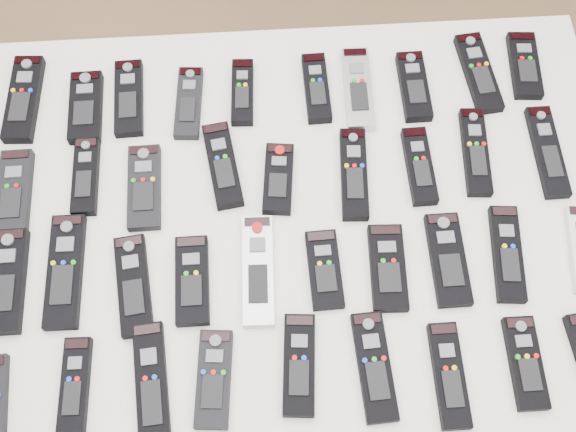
{
  "coord_description": "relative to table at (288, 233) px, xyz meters",
  "views": [
    {
      "loc": [
        -0.09,
        -0.46,
        1.99
      ],
      "look_at": [
        -0.05,
        0.08,
        0.8
      ],
      "focal_mm": 45.0,
      "sensor_mm": 36.0,
      "label": 1
    }
  ],
  "objects": [
    {
      "name": "ground",
      "position": [
        0.05,
        -0.08,
        -0.72
      ],
      "size": [
        4.0,
        4.0,
        0.0
      ],
      "primitive_type": "plane",
      "color": "olive",
      "rests_on": "ground"
    },
    {
      "name": "table",
      "position": [
        0.0,
        0.0,
        0.0
      ],
      "size": [
        1.25,
        0.88,
        0.78
      ],
      "color": "white",
      "rests_on": "ground"
    },
    {
      "name": "remote_0",
      "position": [
        -0.51,
        0.29,
        0.07
      ],
      "size": [
        0.07,
        0.2,
        0.02
      ],
      "primitive_type": "cube",
      "rotation": [
        0.0,
        0.0,
        -0.06
      ],
      "color": "black",
      "rests_on": "table"
    },
    {
      "name": "remote_1",
      "position": [
        -0.38,
        0.26,
        0.07
      ],
      "size": [
        0.06,
        0.16,
        0.02
      ],
      "primitive_type": "cube",
      "rotation": [
        0.0,
        0.0,
        0.01
      ],
      "color": "black",
      "rests_on": "table"
    },
    {
      "name": "remote_2",
      "position": [
        -0.3,
        0.28,
        0.07
      ],
      "size": [
        0.06,
        0.17,
        0.02
      ],
      "primitive_type": "cube",
      "rotation": [
        0.0,
        0.0,
        0.03
      ],
      "color": "black",
      "rests_on": "table"
    },
    {
      "name": "remote_3",
      "position": [
        -0.18,
        0.26,
        0.07
      ],
      "size": [
        0.06,
        0.16,
        0.02
      ],
      "primitive_type": "cube",
      "rotation": [
        0.0,
        0.0,
        -0.07
      ],
      "color": "black",
      "rests_on": "table"
    },
    {
      "name": "remote_4",
      "position": [
        -0.07,
        0.28,
        0.07
      ],
      "size": [
        0.05,
        0.15,
        0.02
      ],
      "primitive_type": "cube",
      "rotation": [
        0.0,
        0.0,
        -0.05
      ],
      "color": "black",
      "rests_on": "table"
    },
    {
      "name": "remote_5",
      "position": [
        0.07,
        0.28,
        0.07
      ],
      "size": [
        0.05,
        0.16,
        0.02
      ],
      "primitive_type": "cube",
      "rotation": [
        0.0,
        0.0,
        0.02
      ],
      "color": "black",
      "rests_on": "table"
    },
    {
      "name": "remote_6",
      "position": [
        0.16,
        0.27,
        0.07
      ],
      "size": [
        0.06,
        0.19,
        0.02
      ],
      "primitive_type": "cube",
      "rotation": [
        0.0,
        0.0,
        -0.02
      ],
      "color": "#B7B7BC",
      "rests_on": "table"
    },
    {
      "name": "remote_7",
      "position": [
        0.27,
        0.27,
        0.07
      ],
      "size": [
        0.05,
        0.16,
        0.02
      ],
      "primitive_type": "cube",
      "rotation": [
        0.0,
        0.0,
        0.01
      ],
      "color": "black",
      "rests_on": "table"
    },
    {
      "name": "remote_8",
      "position": [
        0.4,
        0.3,
        0.07
      ],
      "size": [
        0.07,
        0.19,
        0.02
      ],
      "primitive_type": "cube",
      "rotation": [
        0.0,
        0.0,
        0.1
      ],
      "color": "black",
      "rests_on": "table"
    },
    {
      "name": "remote_9",
      "position": [
        0.5,
        0.31,
        0.07
      ],
      "size": [
        0.07,
        0.16,
        0.02
      ],
      "primitive_type": "cube",
      "rotation": [
        0.0,
        0.0,
        -0.07
      ],
      "color": "black",
      "rests_on": "table"
    },
    {
      "name": "remote_10",
      "position": [
        -0.5,
        0.08,
        0.07
      ],
      "size": [
        0.06,
        0.18,
        0.02
      ],
      "primitive_type": "cube",
      "rotation": [
        0.0,
        0.0,
        0.01
      ],
      "color": "black",
      "rests_on": "table"
    },
    {
      "name": "remote_11",
      "position": [
        -0.37,
        0.11,
        0.07
      ],
      "size": [
        0.05,
        0.16,
        0.02
      ],
      "primitive_type": "cube",
      "rotation": [
        0.0,
        0.0,
        -0.0
      ],
      "color": "black",
      "rests_on": "table"
    },
    {
      "name": "remote_12",
      "position": [
        -0.26,
        0.08,
        0.07
      ],
      "size": [
        0.06,
        0.17,
        0.02
      ],
      "primitive_type": "cube",
      "rotation": [
        0.0,
        0.0,
        0.01
      ],
      "color": "black",
      "rests_on": "table"
    },
    {
      "name": "remote_13",
      "position": [
        -0.12,
        0.12,
        0.07
      ],
      "size": [
        0.08,
        0.18,
        0.02
      ],
      "primitive_type": "cube",
      "rotation": [
        0.0,
        0.0,
        0.15
      ],
      "color": "black",
      "rests_on": "table"
    },
    {
      "name": "remote_14",
      "position": [
        -0.01,
        0.08,
        0.07
      ],
      "size": [
        0.07,
        0.15,
        0.02
      ],
      "primitive_type": "cube",
      "rotation": [
        0.0,
        0.0,
        -0.11
      ],
      "color": "black",
      "rests_on": "table"
    },
    {
      "name": "remote_15",
      "position": [
        0.13,
        0.08,
        0.07
      ],
      "size": [
        0.06,
        0.19,
        0.02
      ],
      "primitive_type": "cube",
      "rotation": [
        0.0,
        0.0,
        -0.06
      ],
      "color": "black",
      "rests_on": "table"
    },
    {
      "name": "remote_16",
      "position": [
        0.25,
        0.09,
        0.07
      ],
      "size": [
        0.05,
        0.16,
        0.02
      ],
      "primitive_type": "cube",
      "rotation": [
        0.0,
        0.0,
        0.02
      ],
      "color": "black",
      "rests_on": "table"
    },
    {
      "name": "remote_17",
      "position": [
        0.37,
        0.12,
        0.07
      ],
      "size": [
        0.06,
        0.19,
        0.02
      ],
      "primitive_type": "cube",
      "rotation": [
        0.0,
        0.0,
        -0.07
      ],
      "color": "black",
      "rests_on": "table"
    },
    {
      "name": "remote_18",
      "position": [
        0.5,
        0.11,
        0.07
      ],
      "size": [
        0.05,
        0.19,
        0.02
      ],
      "primitive_type": "cube",
      "rotation": [
        0.0,
        0.0,
        0.01
      ],
      "color": "black",
      "rests_on": "table"
    },
    {
      "name": "remote_19",
      "position": [
        -0.5,
        -0.09,
        0.07
      ],
      "size": [
        0.06,
        0.19,
        0.02
      ],
      "primitive_type": "cube",
      "rotation": [
        0.0,
        0.0,
        0.0
      ],
      "color": "black",
      "rests_on": "table"
    },
    {
      "name": "remote_20",
      "position": [
        -0.4,
        -0.08,
        0.07
      ],
      "size": [
        0.06,
        0.21,
        0.02
      ],
      "primitive_type": "cube",
      "rotation": [
        0.0,
        0.0,
        -0.01
      ],
      "color": "black",
      "rests_on": "table"
    },
    {
      "name": "remote_21",
      "position": [
        -0.28,
        -0.11,
        0.07
      ],
      "size": [
        0.07,
        0.19,
        0.02
      ],
      "primitive_type": "cube",
      "rotation": [
        0.0,
        0.0,
        0.11
      ],
      "color": "black",
      "rests_on": "table"
    },
    {
      "name": "remote_22",
      "position": [
        -0.18,
        -0.11,
        0.07
      ],
      "size": [
        0.06,
        0.16,
        0.02
      ],
      "primitive_type": "cube",
      "rotation": [
        0.0,
        0.0,
        0.0
      ],
      "color": "black",
      "rests_on": "table"
    },
    {
      "name": "remote_23",
      "position": [
        -0.06,
        -0.1,
        0.07
      ],
      "size": [
        0.06,
        0.21,
        0.02
      ],
      "primitive_type": "cube",
      "rotation": [
        0.0,
        0.0,
        -0.03
      ],
      "color": "#B7B7BC",
      "rests_on": "table"
    },
    {
      "name": "remote_24",
      "position": [
        0.06,
        -0.1,
        0.07
      ],
      "size": [
        0.06,
        0.15,
        0.02
      ],
      "primitive_type": "cube",
      "rotation": [
        0.0,
        0.0,
        0.03
      ],
      "color": "black",
      "rests_on": "table"
    },
    {
      "name": "remote_25",
      "position": [
        0.17,
        -0.11,
        0.07
      ],
      "size": [
        0.07,
        0.16,
        0.02
      ],
      "primitive_type": "cube",
      "rotation": [
        0.0,
        0.0,
        -0.04
      ],
      "color": "black",
      "rests_on": "table"
    },
    {
      "name": "remote_26",
      "position": [
        0.28,
        -0.1,
        0.07
      ],
      "size": [
        0.06,
        0.17,
        0.02
      ],
      "primitive_type": "cube",
      "rotation": [
        0.0,
        0.0,
        0.01
      ],
      "color": "black",
      "rests_on": "table"
    },
    {
      "name": "remote_27",
      "position": [
        0.39,
        -0.09,
        0.07
      ],
      "size": [
        0.07,
        0.19,
        0.02
      ],
      "primitive_type": "cube",
      "rotation": [
        0.0,
        0.0,
        -0.09
      ],
      "color": "black",
      "rests_on": "table"
    },
    {
      "name": "remote_30",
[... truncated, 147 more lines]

